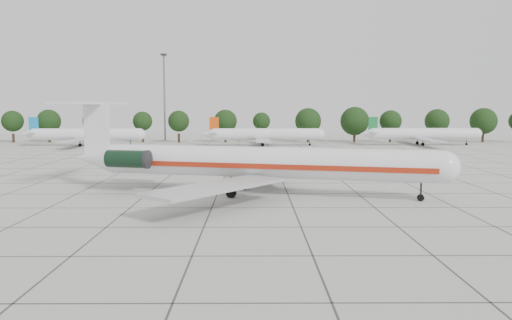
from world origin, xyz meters
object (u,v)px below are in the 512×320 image
(bg_airliner_b, at_px, (86,135))
(bg_airliner_c, at_px, (266,134))
(bg_airliner_d, at_px, (423,134))
(main_airliner, at_px, (244,161))
(floodlight_mast, at_px, (164,92))

(bg_airliner_b, xyz_separation_m, bg_airliner_c, (46.17, 0.28, 0.00))
(bg_airliner_d, bearing_deg, bg_airliner_b, -178.75)
(main_airliner, bearing_deg, bg_airliner_d, 72.34)
(bg_airliner_b, relative_size, floodlight_mast, 1.11)
(main_airliner, height_order, floodlight_mast, floodlight_mast)
(bg_airliner_d, bearing_deg, floodlight_mast, 165.60)
(bg_airliner_c, distance_m, floodlight_mast, 37.18)
(bg_airliner_b, height_order, bg_airliner_d, same)
(bg_airliner_c, distance_m, bg_airliner_d, 41.35)
(main_airliner, bearing_deg, floodlight_mast, 119.32)
(main_airliner, distance_m, bg_airliner_b, 83.13)
(main_airliner, relative_size, bg_airliner_c, 1.56)
(bg_airliner_b, bearing_deg, floodlight_mast, 50.02)
(main_airliner, height_order, bg_airliner_c, main_airliner)
(bg_airliner_c, xyz_separation_m, bg_airliner_d, (41.32, 1.64, 0.00))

